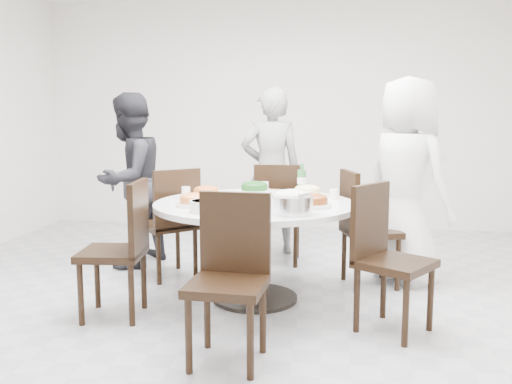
# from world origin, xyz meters

# --- Properties ---
(floor) EXTENTS (6.00, 6.00, 0.01)m
(floor) POSITION_xyz_m (0.00, 0.00, 0.00)
(floor) COLOR #ACACB1
(floor) RESTS_ON ground
(wall_back) EXTENTS (6.00, 0.01, 2.80)m
(wall_back) POSITION_xyz_m (0.00, 3.00, 1.40)
(wall_back) COLOR white
(wall_back) RESTS_ON ground
(dining_table) EXTENTS (1.50, 1.50, 0.75)m
(dining_table) POSITION_xyz_m (-0.01, 0.19, 0.38)
(dining_table) COLOR white
(dining_table) RESTS_ON floor
(chair_ne) EXTENTS (0.51, 0.51, 0.95)m
(chair_ne) POSITION_xyz_m (0.88, 0.67, 0.47)
(chair_ne) COLOR black
(chair_ne) RESTS_ON floor
(chair_n) EXTENTS (0.42, 0.42, 0.95)m
(chair_n) POSITION_xyz_m (0.07, 1.28, 0.47)
(chair_n) COLOR black
(chair_n) RESTS_ON floor
(chair_nw) EXTENTS (0.59, 0.59, 0.95)m
(chair_nw) POSITION_xyz_m (-0.83, 0.70, 0.47)
(chair_nw) COLOR black
(chair_nw) RESTS_ON floor
(chair_sw) EXTENTS (0.46, 0.46, 0.95)m
(chair_sw) POSITION_xyz_m (-0.94, -0.28, 0.47)
(chair_sw) COLOR black
(chair_sw) RESTS_ON floor
(chair_s) EXTENTS (0.45, 0.45, 0.95)m
(chair_s) POSITION_xyz_m (-0.02, -0.88, 0.47)
(chair_s) COLOR black
(chair_s) RESTS_ON floor
(chair_se) EXTENTS (0.59, 0.59, 0.95)m
(chair_se) POSITION_xyz_m (0.96, -0.30, 0.47)
(chair_se) COLOR black
(chair_se) RESTS_ON floor
(diner_right) EXTENTS (0.95, 0.99, 1.70)m
(diner_right) POSITION_xyz_m (1.17, 0.82, 0.85)
(diner_right) COLOR white
(diner_right) RESTS_ON floor
(diner_middle) EXTENTS (0.67, 0.51, 1.66)m
(diner_middle) POSITION_xyz_m (-0.03, 1.64, 0.83)
(diner_middle) COLOR black
(diner_middle) RESTS_ON floor
(diner_left) EXTENTS (0.80, 0.91, 1.60)m
(diner_left) POSITION_xyz_m (-1.28, 1.00, 0.80)
(diner_left) COLOR black
(diner_left) RESTS_ON floor
(dish_greens) EXTENTS (0.28, 0.28, 0.07)m
(dish_greens) POSITION_xyz_m (-0.08, 0.69, 0.79)
(dish_greens) COLOR white
(dish_greens) RESTS_ON dining_table
(dish_pale) EXTENTS (0.26, 0.26, 0.07)m
(dish_pale) POSITION_xyz_m (0.37, 0.52, 0.79)
(dish_pale) COLOR white
(dish_pale) RESTS_ON dining_table
(dish_orange) EXTENTS (0.25, 0.25, 0.07)m
(dish_orange) POSITION_xyz_m (-0.42, 0.37, 0.78)
(dish_orange) COLOR white
(dish_orange) RESTS_ON dining_table
(dish_redbrown) EXTENTS (0.26, 0.26, 0.07)m
(dish_redbrown) POSITION_xyz_m (0.43, 0.03, 0.78)
(dish_redbrown) COLOR white
(dish_redbrown) RESTS_ON dining_table
(dish_tofu) EXTENTS (0.25, 0.25, 0.07)m
(dish_tofu) POSITION_xyz_m (-0.42, -0.04, 0.78)
(dish_tofu) COLOR white
(dish_tofu) RESTS_ON dining_table
(rice_bowl) EXTENTS (0.28, 0.28, 0.12)m
(rice_bowl) POSITION_xyz_m (0.29, -0.25, 0.81)
(rice_bowl) COLOR silver
(rice_bowl) RESTS_ON dining_table
(soup_bowl) EXTENTS (0.24, 0.24, 0.08)m
(soup_bowl) POSITION_xyz_m (-0.27, -0.24, 0.79)
(soup_bowl) COLOR white
(soup_bowl) RESTS_ON dining_table
(beverage_bottle) EXTENTS (0.07, 0.07, 0.25)m
(beverage_bottle) POSITION_xyz_m (0.31, 0.71, 0.87)
(beverage_bottle) COLOR #2B6B34
(beverage_bottle) RESTS_ON dining_table
(tea_cups) EXTENTS (0.07, 0.07, 0.08)m
(tea_cups) POSITION_xyz_m (0.03, 0.82, 0.79)
(tea_cups) COLOR white
(tea_cups) RESTS_ON dining_table
(chopsticks) EXTENTS (0.24, 0.04, 0.01)m
(chopsticks) POSITION_xyz_m (-0.04, 0.89, 0.76)
(chopsticks) COLOR tan
(chopsticks) RESTS_ON dining_table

